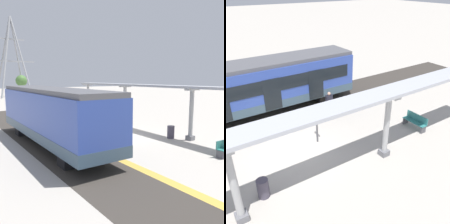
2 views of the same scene
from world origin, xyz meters
TOP-DOWN VIEW (x-y plane):
  - ground_plane at (0.00, 0.00)m, footprint 176.00×176.00m
  - tactile_edge_strip at (-3.18, 0.00)m, footprint 0.48×26.01m
  - trackbed at (-5.02, 0.00)m, footprint 3.20×38.01m
  - train_near_carriage at (-5.01, 0.36)m, footprint 2.65×12.24m
  - canopy_pillar_second at (2.97, -3.58)m, footprint 1.10×0.44m
  - canopy_pillar_third at (2.97, 3.50)m, footprint 1.10×0.44m
  - canopy_pillar_fourth at (2.97, 10.16)m, footprint 1.10×0.44m
  - canopy_beam at (2.97, -0.04)m, footprint 1.20×21.20m
  - bench_mid_platform at (2.00, 6.90)m, footprint 1.50×0.44m
  - trash_bin at (2.29, -2.50)m, footprint 0.48×0.48m
  - platform_info_sign at (0.03, 1.31)m, footprint 0.56×0.10m
  - passenger_waiting_near_edge at (-2.36, 3.59)m, footprint 0.23×0.46m
  - electricity_pylon at (2.45, 41.68)m, footprint 9.14×6.38m
  - tree_left_background at (4.23, 42.03)m, footprint 2.43×2.43m

SIDE VIEW (x-z plane):
  - ground_plane at x=0.00m, z-range 0.00..0.00m
  - trackbed at x=-5.02m, z-range 0.00..0.01m
  - tactile_edge_strip at x=-3.18m, z-range 0.00..0.01m
  - trash_bin at x=2.29m, z-range 0.00..0.85m
  - bench_mid_platform at x=2.00m, z-range 0.01..0.87m
  - passenger_waiting_near_edge at x=-2.36m, z-range 0.20..1.77m
  - platform_info_sign at x=0.03m, z-range 0.23..2.43m
  - canopy_pillar_second at x=2.97m, z-range 0.03..3.42m
  - canopy_pillar_third at x=2.97m, z-range 0.03..3.42m
  - canopy_pillar_fourth at x=2.97m, z-range 0.03..3.42m
  - train_near_carriage at x=-5.01m, z-range 0.09..3.57m
  - tree_left_background at x=4.23m, z-range 1.07..5.73m
  - canopy_beam at x=2.97m, z-range 3.39..3.55m
  - electricity_pylon at x=2.45m, z-range 0.12..16.75m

